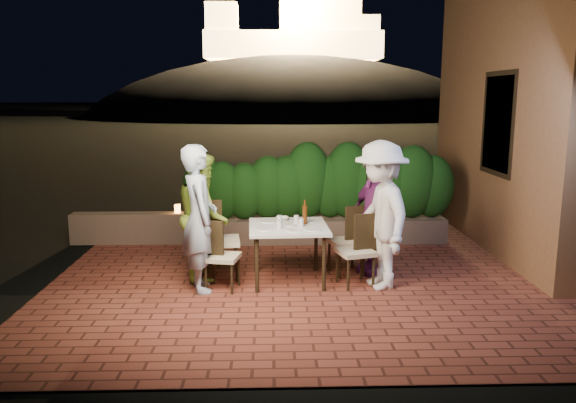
{
  "coord_description": "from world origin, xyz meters",
  "views": [
    {
      "loc": [
        -0.6,
        -6.84,
        2.41
      ],
      "look_at": [
        -0.38,
        0.36,
        1.05
      ],
      "focal_mm": 35.0,
      "sensor_mm": 36.0,
      "label": 1
    }
  ],
  "objects_px": {
    "chair_left_front": "(222,255)",
    "diner_purple": "(373,217)",
    "diner_green": "(203,215)",
    "parapet_lamp": "(177,209)",
    "bowl": "(282,218)",
    "chair_right_front": "(355,250)",
    "diner_blue": "(199,218)",
    "chair_right_back": "(347,240)",
    "chair_left_back": "(221,239)",
    "diner_white": "(380,215)",
    "dining_table": "(288,253)",
    "beer_bottle": "(305,212)"
  },
  "relations": [
    {
      "from": "dining_table",
      "to": "parapet_lamp",
      "type": "bearing_deg",
      "value": 131.0
    },
    {
      "from": "diner_white",
      "to": "diner_purple",
      "type": "bearing_deg",
      "value": 165.82
    },
    {
      "from": "bowl",
      "to": "diner_green",
      "type": "xyz_separation_m",
      "value": [
        -1.06,
        -0.11,
        0.07
      ]
    },
    {
      "from": "chair_left_front",
      "to": "diner_purple",
      "type": "xyz_separation_m",
      "value": [
        2.01,
        0.62,
        0.35
      ]
    },
    {
      "from": "diner_green",
      "to": "chair_left_back",
      "type": "bearing_deg",
      "value": -112.97
    },
    {
      "from": "beer_bottle",
      "to": "chair_left_back",
      "type": "bearing_deg",
      "value": 174.89
    },
    {
      "from": "beer_bottle",
      "to": "bowl",
      "type": "xyz_separation_m",
      "value": [
        -0.29,
        0.26,
        -0.14
      ]
    },
    {
      "from": "diner_green",
      "to": "diner_white",
      "type": "xyz_separation_m",
      "value": [
        2.28,
        -0.49,
        0.09
      ]
    },
    {
      "from": "diner_blue",
      "to": "diner_purple",
      "type": "relative_size",
      "value": 1.16
    },
    {
      "from": "diner_green",
      "to": "diner_white",
      "type": "bearing_deg",
      "value": -113.4
    },
    {
      "from": "diner_white",
      "to": "parapet_lamp",
      "type": "bearing_deg",
      "value": -140.19
    },
    {
      "from": "chair_right_front",
      "to": "diner_purple",
      "type": "height_order",
      "value": "diner_purple"
    },
    {
      "from": "chair_left_front",
      "to": "diner_purple",
      "type": "distance_m",
      "value": 2.13
    },
    {
      "from": "beer_bottle",
      "to": "chair_left_front",
      "type": "distance_m",
      "value": 1.22
    },
    {
      "from": "chair_right_front",
      "to": "diner_white",
      "type": "bearing_deg",
      "value": 148.37
    },
    {
      "from": "diner_blue",
      "to": "chair_left_front",
      "type": "bearing_deg",
      "value": -106.2
    },
    {
      "from": "parapet_lamp",
      "to": "dining_table",
      "type": "bearing_deg",
      "value": -49.0
    },
    {
      "from": "chair_right_front",
      "to": "diner_blue",
      "type": "xyz_separation_m",
      "value": [
        -1.97,
        -0.11,
        0.46
      ]
    },
    {
      "from": "chair_right_front",
      "to": "bowl",
      "type": "bearing_deg",
      "value": -45.86
    },
    {
      "from": "diner_blue",
      "to": "diner_purple",
      "type": "distance_m",
      "value": 2.37
    },
    {
      "from": "chair_right_back",
      "to": "diner_blue",
      "type": "distance_m",
      "value": 2.06
    },
    {
      "from": "diner_green",
      "to": "parapet_lamp",
      "type": "relative_size",
      "value": 12.07
    },
    {
      "from": "diner_green",
      "to": "beer_bottle",
      "type": "bearing_deg",
      "value": -107.62
    },
    {
      "from": "beer_bottle",
      "to": "chair_right_front",
      "type": "bearing_deg",
      "value": -22.22
    },
    {
      "from": "bowl",
      "to": "parapet_lamp",
      "type": "bearing_deg",
      "value": 134.95
    },
    {
      "from": "bowl",
      "to": "chair_left_back",
      "type": "distance_m",
      "value": 0.87
    },
    {
      "from": "diner_blue",
      "to": "diner_white",
      "type": "xyz_separation_m",
      "value": [
        2.26,
        0.03,
        0.02
      ]
    },
    {
      "from": "chair_left_back",
      "to": "diner_white",
      "type": "bearing_deg",
      "value": -17.5
    },
    {
      "from": "dining_table",
      "to": "chair_right_front",
      "type": "bearing_deg",
      "value": -11.99
    },
    {
      "from": "chair_right_back",
      "to": "chair_left_front",
      "type": "bearing_deg",
      "value": 2.49
    },
    {
      "from": "chair_right_back",
      "to": "diner_purple",
      "type": "distance_m",
      "value": 0.49
    },
    {
      "from": "diner_purple",
      "to": "bowl",
      "type": "bearing_deg",
      "value": -114.61
    },
    {
      "from": "beer_bottle",
      "to": "chair_left_front",
      "type": "xyz_separation_m",
      "value": [
        -1.06,
        -0.37,
        -0.47
      ]
    },
    {
      "from": "dining_table",
      "to": "diner_white",
      "type": "xyz_separation_m",
      "value": [
        1.15,
        -0.26,
        0.56
      ]
    },
    {
      "from": "dining_table",
      "to": "beer_bottle",
      "type": "xyz_separation_m",
      "value": [
        0.22,
        0.08,
        0.54
      ]
    },
    {
      "from": "chair_left_front",
      "to": "diner_white",
      "type": "xyz_separation_m",
      "value": [
        1.99,
        0.04,
        0.5
      ]
    },
    {
      "from": "bowl",
      "to": "chair_left_back",
      "type": "relative_size",
      "value": 0.16
    },
    {
      "from": "diner_green",
      "to": "diner_white",
      "type": "height_order",
      "value": "diner_white"
    },
    {
      "from": "beer_bottle",
      "to": "chair_right_back",
      "type": "distance_m",
      "value": 0.77
    },
    {
      "from": "diner_blue",
      "to": "chair_right_back",
      "type": "bearing_deg",
      "value": -88.33
    },
    {
      "from": "bowl",
      "to": "diner_purple",
      "type": "height_order",
      "value": "diner_purple"
    },
    {
      "from": "chair_left_front",
      "to": "parapet_lamp",
      "type": "xyz_separation_m",
      "value": [
        -0.93,
        2.33,
        0.13
      ]
    },
    {
      "from": "diner_white",
      "to": "diner_purple",
      "type": "height_order",
      "value": "diner_white"
    },
    {
      "from": "beer_bottle",
      "to": "parapet_lamp",
      "type": "bearing_deg",
      "value": 135.46
    },
    {
      "from": "beer_bottle",
      "to": "parapet_lamp",
      "type": "height_order",
      "value": "beer_bottle"
    },
    {
      "from": "bowl",
      "to": "chair_left_back",
      "type": "height_order",
      "value": "chair_left_back"
    },
    {
      "from": "bowl",
      "to": "chair_left_front",
      "type": "xyz_separation_m",
      "value": [
        -0.77,
        -0.63,
        -0.33
      ]
    },
    {
      "from": "diner_green",
      "to": "parapet_lamp",
      "type": "xyz_separation_m",
      "value": [
        -0.64,
        1.81,
        -0.28
      ]
    },
    {
      "from": "chair_right_front",
      "to": "chair_left_back",
      "type": "bearing_deg",
      "value": -28.38
    },
    {
      "from": "chair_right_back",
      "to": "diner_green",
      "type": "bearing_deg",
      "value": -15.23
    }
  ]
}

